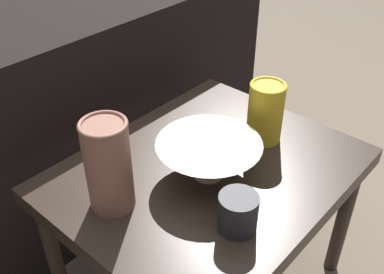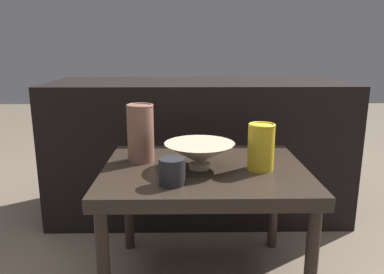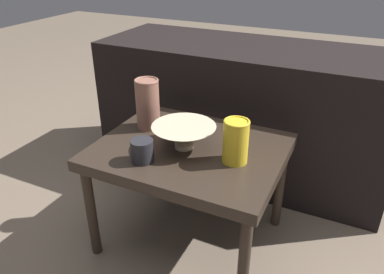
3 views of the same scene
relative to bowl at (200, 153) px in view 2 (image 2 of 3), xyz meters
name	(u,v)px [view 2 (image 2 of 3)]	position (x,y,z in m)	size (l,w,h in m)	color
table	(204,181)	(0.02, 0.01, -0.09)	(0.64, 0.51, 0.41)	#2D231C
couch_backdrop	(198,147)	(0.02, 0.60, -0.15)	(1.34, 0.50, 0.62)	black
bowl	(200,153)	(0.00, 0.00, 0.00)	(0.22, 0.22, 0.08)	#C1B293
vase_textured_left	(141,132)	(-0.19, 0.08, 0.05)	(0.09, 0.09, 0.19)	brown
vase_colorful_right	(261,146)	(0.19, -0.01, 0.03)	(0.08, 0.08, 0.14)	gold
cup	(172,171)	(-0.08, -0.14, -0.01)	(0.07, 0.07, 0.07)	#232328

